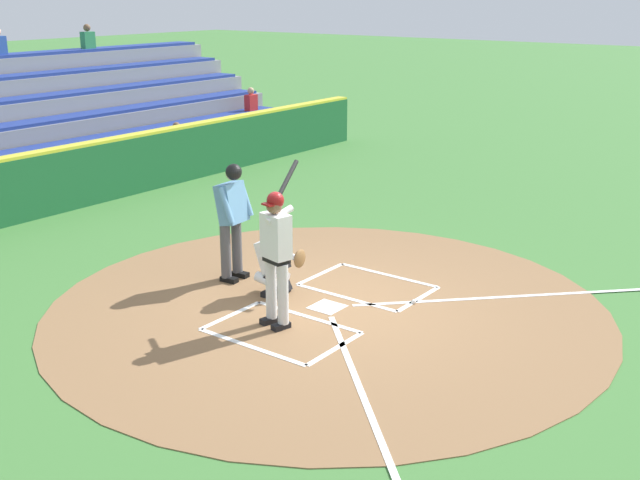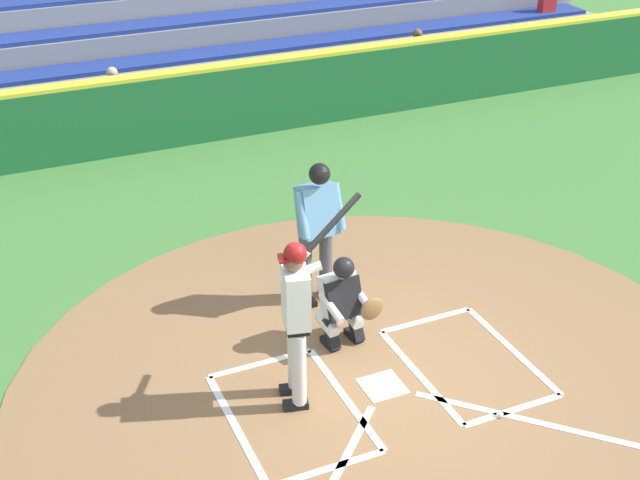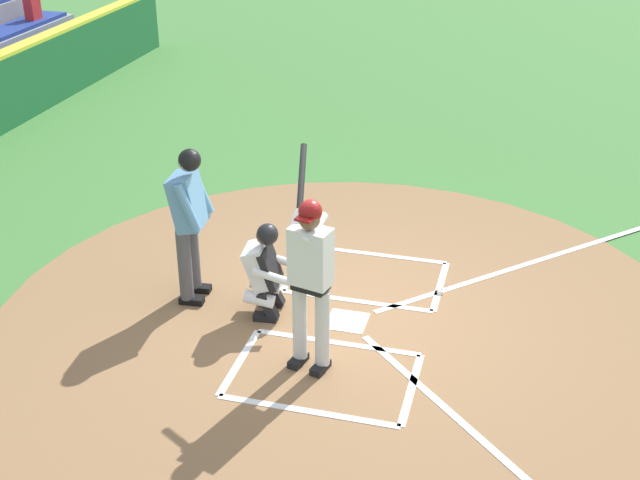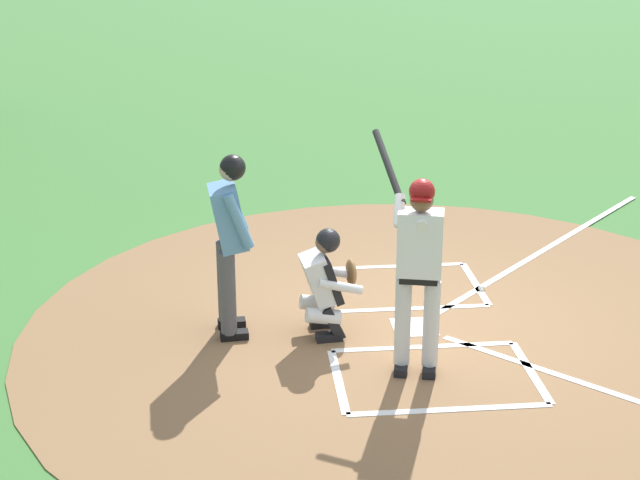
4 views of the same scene
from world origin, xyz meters
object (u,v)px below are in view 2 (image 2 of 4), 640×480
at_px(plate_umpire, 317,223).
at_px(baseball, 500,415).
at_px(batter, 297,311).
at_px(catcher, 343,299).

xyz_separation_m(plate_umpire, baseball, (-0.81, 2.77, -1.04)).
bearing_deg(plate_umpire, batter, 60.23).
relative_size(plate_umpire, baseball, 25.20).
bearing_deg(baseball, batter, -31.85).
xyz_separation_m(batter, plate_umpire, (-0.96, -1.68, -0.02)).
xyz_separation_m(batter, catcher, (-0.86, -0.74, -0.51)).
distance_m(batter, baseball, 2.33).
bearing_deg(batter, catcher, -139.55).
xyz_separation_m(catcher, baseball, (-0.90, 1.83, -0.55)).
relative_size(catcher, plate_umpire, 0.61).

